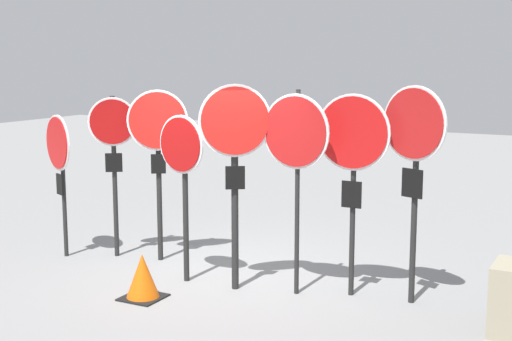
{
  "coord_description": "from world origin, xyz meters",
  "views": [
    {
      "loc": [
        4.66,
        -7.83,
        2.89
      ],
      "look_at": [
        0.56,
        0.0,
        1.48
      ],
      "focal_mm": 50.0,
      "sensor_mm": 36.0,
      "label": 1
    }
  ],
  "objects_px": {
    "stop_sign_1": "(113,142)",
    "stop_sign_2": "(158,138)",
    "traffic_cone_0": "(143,277)",
    "stop_sign_5": "(296,143)",
    "stop_sign_6": "(353,149)",
    "stop_sign_4": "(235,148)",
    "stop_sign_7": "(414,146)",
    "stop_sign_3": "(182,162)",
    "stop_sign_0": "(59,154)"
  },
  "relations": [
    {
      "from": "stop_sign_2",
      "to": "traffic_cone_0",
      "type": "relative_size",
      "value": 4.43
    },
    {
      "from": "stop_sign_4",
      "to": "traffic_cone_0",
      "type": "relative_size",
      "value": 4.66
    },
    {
      "from": "stop_sign_2",
      "to": "stop_sign_3",
      "type": "bearing_deg",
      "value": -70.67
    },
    {
      "from": "stop_sign_0",
      "to": "stop_sign_6",
      "type": "bearing_deg",
      "value": 29.37
    },
    {
      "from": "traffic_cone_0",
      "to": "stop_sign_0",
      "type": "bearing_deg",
      "value": 156.15
    },
    {
      "from": "stop_sign_1",
      "to": "stop_sign_6",
      "type": "xyz_separation_m",
      "value": [
        3.64,
        -0.07,
        0.12
      ]
    },
    {
      "from": "traffic_cone_0",
      "to": "stop_sign_5",
      "type": "bearing_deg",
      "value": 32.03
    },
    {
      "from": "stop_sign_4",
      "to": "stop_sign_7",
      "type": "distance_m",
      "value": 2.13
    },
    {
      "from": "stop_sign_1",
      "to": "stop_sign_6",
      "type": "relative_size",
      "value": 0.95
    },
    {
      "from": "stop_sign_0",
      "to": "stop_sign_3",
      "type": "xyz_separation_m",
      "value": [
        2.22,
        -0.17,
        0.05
      ]
    },
    {
      "from": "stop_sign_4",
      "to": "stop_sign_6",
      "type": "height_order",
      "value": "stop_sign_4"
    },
    {
      "from": "stop_sign_4",
      "to": "stop_sign_7",
      "type": "height_order",
      "value": "stop_sign_7"
    },
    {
      "from": "stop_sign_5",
      "to": "stop_sign_7",
      "type": "bearing_deg",
      "value": 20.29
    },
    {
      "from": "stop_sign_6",
      "to": "stop_sign_7",
      "type": "xyz_separation_m",
      "value": [
        0.71,
        0.08,
        0.07
      ]
    },
    {
      "from": "stop_sign_2",
      "to": "stop_sign_7",
      "type": "xyz_separation_m",
      "value": [
        3.66,
        -0.11,
        0.11
      ]
    },
    {
      "from": "stop_sign_2",
      "to": "stop_sign_3",
      "type": "relative_size",
      "value": 1.13
    },
    {
      "from": "stop_sign_2",
      "to": "stop_sign_4",
      "type": "bearing_deg",
      "value": -54.27
    },
    {
      "from": "stop_sign_2",
      "to": "stop_sign_4",
      "type": "height_order",
      "value": "stop_sign_4"
    },
    {
      "from": "stop_sign_2",
      "to": "stop_sign_4",
      "type": "xyz_separation_m",
      "value": [
        1.59,
        -0.63,
        0.03
      ]
    },
    {
      "from": "stop_sign_4",
      "to": "traffic_cone_0",
      "type": "xyz_separation_m",
      "value": [
        -0.84,
        -0.8,
        -1.52
      ]
    },
    {
      "from": "stop_sign_4",
      "to": "stop_sign_5",
      "type": "bearing_deg",
      "value": -20.21
    },
    {
      "from": "stop_sign_1",
      "to": "stop_sign_7",
      "type": "bearing_deg",
      "value": -33.69
    },
    {
      "from": "traffic_cone_0",
      "to": "stop_sign_1",
      "type": "bearing_deg",
      "value": 137.8
    },
    {
      "from": "stop_sign_0",
      "to": "stop_sign_6",
      "type": "distance_m",
      "value": 4.35
    },
    {
      "from": "stop_sign_1",
      "to": "stop_sign_2",
      "type": "xyz_separation_m",
      "value": [
        0.69,
        0.12,
        0.07
      ]
    },
    {
      "from": "stop_sign_7",
      "to": "stop_sign_1",
      "type": "bearing_deg",
      "value": -158.8
    },
    {
      "from": "stop_sign_1",
      "to": "stop_sign_6",
      "type": "bearing_deg",
      "value": -34.91
    },
    {
      "from": "stop_sign_2",
      "to": "traffic_cone_0",
      "type": "xyz_separation_m",
      "value": [
        0.75,
        -1.43,
        -1.5
      ]
    },
    {
      "from": "stop_sign_5",
      "to": "traffic_cone_0",
      "type": "distance_m",
      "value": 2.45
    },
    {
      "from": "stop_sign_0",
      "to": "traffic_cone_0",
      "type": "bearing_deg",
      "value": 1.64
    },
    {
      "from": "stop_sign_3",
      "to": "stop_sign_6",
      "type": "bearing_deg",
      "value": 23.83
    },
    {
      "from": "stop_sign_6",
      "to": "stop_sign_3",
      "type": "bearing_deg",
      "value": -168.71
    },
    {
      "from": "stop_sign_6",
      "to": "traffic_cone_0",
      "type": "distance_m",
      "value": 2.95
    },
    {
      "from": "stop_sign_3",
      "to": "stop_sign_4",
      "type": "height_order",
      "value": "stop_sign_4"
    },
    {
      "from": "stop_sign_5",
      "to": "stop_sign_6",
      "type": "bearing_deg",
      "value": 28.79
    },
    {
      "from": "stop_sign_3",
      "to": "stop_sign_6",
      "type": "relative_size",
      "value": 0.88
    },
    {
      "from": "stop_sign_6",
      "to": "stop_sign_7",
      "type": "height_order",
      "value": "stop_sign_7"
    },
    {
      "from": "stop_sign_1",
      "to": "stop_sign_4",
      "type": "relative_size",
      "value": 0.91
    },
    {
      "from": "stop_sign_3",
      "to": "stop_sign_7",
      "type": "relative_size",
      "value": 0.84
    },
    {
      "from": "stop_sign_5",
      "to": "traffic_cone_0",
      "type": "height_order",
      "value": "stop_sign_5"
    },
    {
      "from": "stop_sign_4",
      "to": "stop_sign_6",
      "type": "distance_m",
      "value": 1.42
    },
    {
      "from": "stop_sign_7",
      "to": "stop_sign_6",
      "type": "bearing_deg",
      "value": -152.59
    },
    {
      "from": "stop_sign_2",
      "to": "stop_sign_1",
      "type": "bearing_deg",
      "value": 157.35
    },
    {
      "from": "stop_sign_5",
      "to": "traffic_cone_0",
      "type": "relative_size",
      "value": 4.55
    },
    {
      "from": "stop_sign_1",
      "to": "stop_sign_2",
      "type": "relative_size",
      "value": 0.96
    },
    {
      "from": "stop_sign_6",
      "to": "stop_sign_0",
      "type": "bearing_deg",
      "value": -177.17
    },
    {
      "from": "stop_sign_1",
      "to": "stop_sign_3",
      "type": "height_order",
      "value": "stop_sign_1"
    },
    {
      "from": "stop_sign_5",
      "to": "traffic_cone_0",
      "type": "bearing_deg",
      "value": -142.01
    },
    {
      "from": "stop_sign_0",
      "to": "stop_sign_4",
      "type": "distance_m",
      "value": 3.0
    },
    {
      "from": "stop_sign_5",
      "to": "stop_sign_7",
      "type": "xyz_separation_m",
      "value": [
        1.34,
        0.34,
        0.01
      ]
    }
  ]
}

